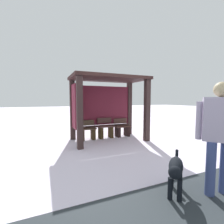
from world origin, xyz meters
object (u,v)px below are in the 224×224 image
Objects in this scene: bus_shelter at (105,96)px; bench_center_inside at (106,130)px; person_walking at (220,129)px; bench_left_inside at (87,132)px; dog at (176,169)px; bench_right_inside at (122,129)px.

bus_shelter is 1.30m from bench_center_inside.
person_walking is (0.38, -3.95, -0.57)m from bus_shelter.
bench_center_inside is 4.19m from person_walking.
dog is (0.38, -3.89, 0.13)m from bench_left_inside.
person_walking is (1.00, -4.12, 0.75)m from bench_left_inside.
bus_shelter is 1.47m from bench_left_inside.
bus_shelter reaches higher than dog.
bench_right_inside is at bearing 84.03° from person_walking.
bus_shelter reaches higher than bench_right_inside.
bench_left_inside is at bearing -179.98° from bench_right_inside.
person_walking is at bearing -86.04° from bench_center_inside.
dog is at bearing -93.76° from bus_shelter.
bench_left_inside is 1.43m from bench_right_inside.
bench_center_inside is at bearing 84.99° from dog.
bus_shelter is 3.77× the size of bench_left_inside.
bench_right_inside is at bearing 74.79° from dog.
bench_right_inside is (0.81, 0.17, -1.32)m from bus_shelter.
dog is (-1.06, -3.89, 0.13)m from bench_right_inside.
bus_shelter reaches higher than bench_center_inside.
bench_center_inside is at bearing 59.70° from bus_shelter.
person_walking is (-0.43, -4.12, 0.76)m from bench_right_inside.
dog is at bearing -95.01° from bench_center_inside.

